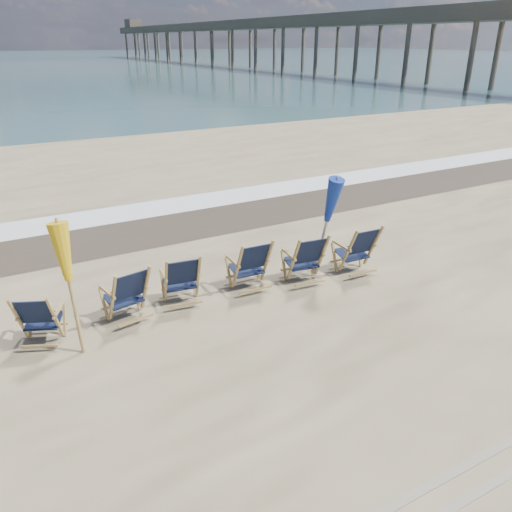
# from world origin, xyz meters

# --- Properties ---
(surf_foam) EXTENTS (200.00, 1.40, 0.01)m
(surf_foam) POSITION_xyz_m (0.00, 8.30, 0.00)
(surf_foam) COLOR silver
(surf_foam) RESTS_ON ground
(wet_sand_strip) EXTENTS (200.00, 2.60, 0.00)m
(wet_sand_strip) POSITION_xyz_m (0.00, 6.80, 0.00)
(wet_sand_strip) COLOR #42362A
(wet_sand_strip) RESTS_ON ground
(beach_chair_0) EXTENTS (0.83, 0.87, 0.94)m
(beach_chair_0) POSITION_xyz_m (-3.31, 2.42, 0.47)
(beach_chair_0) COLOR black
(beach_chair_0) RESTS_ON ground
(beach_chair_1) EXTENTS (0.78, 0.85, 1.03)m
(beach_chair_1) POSITION_xyz_m (-1.85, 2.62, 0.52)
(beach_chair_1) COLOR black
(beach_chair_1) RESTS_ON ground
(beach_chair_2) EXTENTS (0.75, 0.81, 1.01)m
(beach_chair_2) POSITION_xyz_m (-0.90, 2.64, 0.51)
(beach_chair_2) COLOR black
(beach_chair_2) RESTS_ON ground
(beach_chair_3) EXTENTS (0.71, 0.79, 1.06)m
(beach_chair_3) POSITION_xyz_m (0.44, 2.57, 0.53)
(beach_chair_3) COLOR black
(beach_chair_3) RESTS_ON ground
(beach_chair_4) EXTENTS (0.77, 0.84, 1.06)m
(beach_chair_4) POSITION_xyz_m (1.47, 2.28, 0.53)
(beach_chair_4) COLOR black
(beach_chair_4) RESTS_ON ground
(beach_chair_5) EXTENTS (0.72, 0.81, 1.08)m
(beach_chair_5) POSITION_xyz_m (2.63, 2.16, 0.54)
(beach_chair_5) COLOR black
(beach_chair_5) RESTS_ON ground
(umbrella_yellow) EXTENTS (0.30, 0.30, 1.98)m
(umbrella_yellow) POSITION_xyz_m (-3.04, 2.23, 1.46)
(umbrella_yellow) COLOR #AD8A4D
(umbrella_yellow) RESTS_ON ground
(umbrella_blue) EXTENTS (0.30, 0.30, 2.11)m
(umbrella_blue) POSITION_xyz_m (1.56, 2.38, 1.59)
(umbrella_blue) COLOR #A5A5AD
(umbrella_blue) RESTS_ON ground
(fishing_pier) EXTENTS (4.40, 140.00, 9.30)m
(fishing_pier) POSITION_xyz_m (38.00, 74.00, 4.65)
(fishing_pier) COLOR brown
(fishing_pier) RESTS_ON ground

